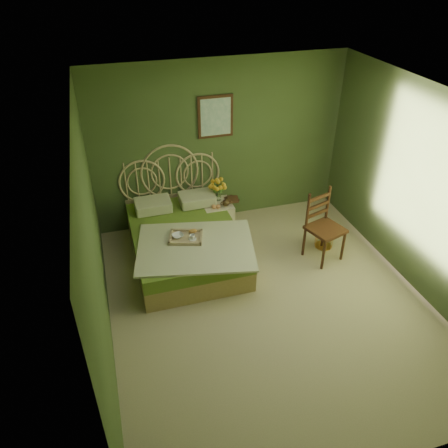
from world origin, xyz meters
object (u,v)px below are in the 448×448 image
object	(u,v)px
chair	(324,221)
birdcage	(325,236)
nightstand	(217,211)
bed	(185,239)

from	to	relation	value
chair	birdcage	distance (m)	0.44
nightstand	chair	world-z (taller)	chair
chair	birdcage	xyz separation A→B (m)	(0.15, 0.16, -0.38)
chair	birdcage	world-z (taller)	chair
bed	nightstand	size ratio (longest dim) A/B	2.39
chair	birdcage	bearing A→B (deg)	27.85
bed	nightstand	xyz separation A→B (m)	(0.65, 0.54, 0.04)
nightstand	birdcage	bearing A→B (deg)	-32.22
bed	birdcage	size ratio (longest dim) A/B	5.58
chair	bed	bearing A→B (deg)	147.22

